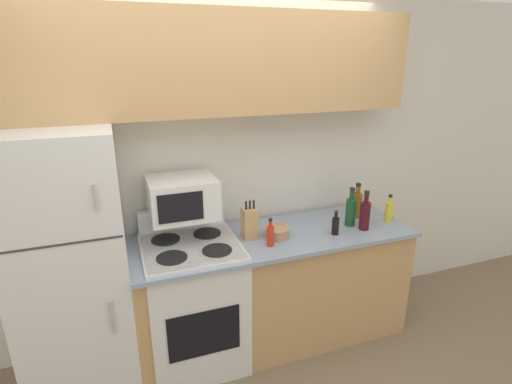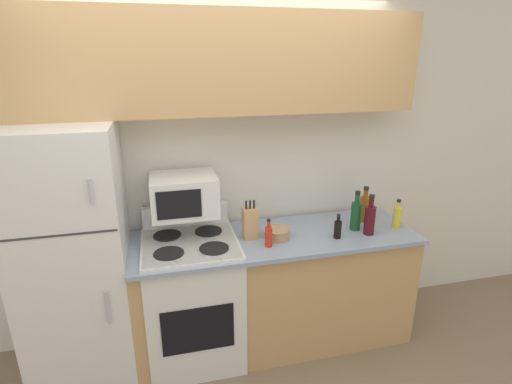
# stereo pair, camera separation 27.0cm
# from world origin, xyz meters

# --- Properties ---
(ground_plane) EXTENTS (12.00, 12.00, 0.00)m
(ground_plane) POSITION_xyz_m (0.00, 0.00, 0.00)
(ground_plane) COLOR #7F6B51
(wall_back) EXTENTS (8.00, 0.05, 2.55)m
(wall_back) POSITION_xyz_m (0.00, 0.68, 1.27)
(wall_back) COLOR silver
(wall_back) RESTS_ON ground_plane
(lower_cabinets) EXTENTS (2.05, 0.67, 0.90)m
(lower_cabinets) POSITION_xyz_m (0.33, 0.32, 0.45)
(lower_cabinets) COLOR tan
(lower_cabinets) RESTS_ON ground_plane
(refrigerator) EXTENTS (0.66, 0.67, 1.75)m
(refrigerator) POSITION_xyz_m (-1.02, 0.32, 0.88)
(refrigerator) COLOR white
(refrigerator) RESTS_ON ground_plane
(upper_cabinets) EXTENTS (2.71, 0.31, 0.65)m
(upper_cabinets) POSITION_xyz_m (0.00, 0.50, 2.08)
(upper_cabinets) COLOR tan
(upper_cabinets) RESTS_ON refrigerator
(stove) EXTENTS (0.65, 0.65, 1.08)m
(stove) POSITION_xyz_m (-0.28, 0.30, 0.48)
(stove) COLOR white
(stove) RESTS_ON ground_plane
(microwave) EXTENTS (0.45, 0.37, 0.27)m
(microwave) POSITION_xyz_m (-0.29, 0.43, 1.22)
(microwave) COLOR white
(microwave) RESTS_ON stove
(knife_block) EXTENTS (0.10, 0.10, 0.28)m
(knife_block) POSITION_xyz_m (0.14, 0.32, 1.01)
(knife_block) COLOR tan
(knife_block) RESTS_ON lower_cabinets
(bowl) EXTENTS (0.19, 0.19, 0.08)m
(bowl) POSITION_xyz_m (0.33, 0.26, 0.94)
(bowl) COLOR tan
(bowl) RESTS_ON lower_cabinets
(bottle_whiskey) EXTENTS (0.08, 0.08, 0.28)m
(bottle_whiskey) POSITION_xyz_m (1.08, 0.39, 1.01)
(bottle_whiskey) COLOR brown
(bottle_whiskey) RESTS_ON lower_cabinets
(bottle_wine_red) EXTENTS (0.08, 0.08, 0.30)m
(bottle_wine_red) POSITION_xyz_m (0.99, 0.17, 1.02)
(bottle_wine_red) COLOR #470F19
(bottle_wine_red) RESTS_ON lower_cabinets
(bottle_wine_green) EXTENTS (0.08, 0.08, 0.30)m
(bottle_wine_green) POSITION_xyz_m (0.93, 0.26, 1.02)
(bottle_wine_green) COLOR #194C23
(bottle_wine_green) RESTS_ON lower_cabinets
(bottle_cooking_spray) EXTENTS (0.06, 0.06, 0.22)m
(bottle_cooking_spray) POSITION_xyz_m (1.26, 0.22, 0.99)
(bottle_cooking_spray) COLOR gold
(bottle_cooking_spray) RESTS_ON lower_cabinets
(bottle_soy_sauce) EXTENTS (0.05, 0.05, 0.18)m
(bottle_soy_sauce) POSITION_xyz_m (0.75, 0.16, 0.97)
(bottle_soy_sauce) COLOR black
(bottle_soy_sauce) RESTS_ON lower_cabinets
(bottle_hot_sauce) EXTENTS (0.05, 0.05, 0.20)m
(bottle_hot_sauce) POSITION_xyz_m (0.24, 0.15, 0.98)
(bottle_hot_sauce) COLOR red
(bottle_hot_sauce) RESTS_ON lower_cabinets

